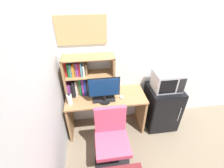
{
  "coord_description": "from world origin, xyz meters",
  "views": [
    {
      "loc": [
        -1.07,
        -2.31,
        2.37
      ],
      "look_at": [
        -0.79,
        -0.3,
        1.01
      ],
      "focal_mm": 24.9,
      "sensor_mm": 36.0,
      "label": 1
    }
  ],
  "objects": [
    {
      "name": "keyboard",
      "position": [
        -0.93,
        -0.37,
        0.77
      ],
      "size": [
        0.36,
        0.15,
        0.02
      ],
      "primitive_type": "cube",
      "color": "black",
      "rests_on": "desk"
    },
    {
      "name": "wall_corkboard",
      "position": [
        -1.19,
        -0.01,
        1.78
      ],
      "size": [
        0.73,
        0.02,
        0.42
      ],
      "primitive_type": "cube",
      "color": "tan"
    },
    {
      "name": "desk",
      "position": [
        -0.89,
        -0.28,
        0.53
      ],
      "size": [
        1.32,
        0.55,
        0.76
      ],
      "color": "#997047",
      "rests_on": "ground_plane"
    },
    {
      "name": "monitor",
      "position": [
        -0.92,
        -0.41,
        1.01
      ],
      "size": [
        0.48,
        0.19,
        0.44
      ],
      "color": "black",
      "rests_on": "desk"
    },
    {
      "name": "desk_chair",
      "position": [
        -0.88,
        -0.92,
        0.41
      ],
      "size": [
        0.54,
        0.54,
        0.95
      ],
      "color": "black",
      "rests_on": "ground_plane"
    },
    {
      "name": "wall_left",
      "position": [
        -1.62,
        -1.6,
        1.3
      ],
      "size": [
        0.04,
        4.4,
        2.6
      ],
      "primitive_type": "cube",
      "color": "silver",
      "rests_on": "ground_plane"
    },
    {
      "name": "wall_back",
      "position": [
        0.4,
        0.02,
        1.3
      ],
      "size": [
        6.4,
        0.04,
        2.6
      ],
      "primitive_type": "cube",
      "color": "silver",
      "rests_on": "ground_plane"
    },
    {
      "name": "mini_fridge",
      "position": [
        0.14,
        -0.29,
        0.41
      ],
      "size": [
        0.56,
        0.56,
        0.83
      ],
      "color": "black",
      "rests_on": "ground_plane"
    },
    {
      "name": "computer_mouse",
      "position": [
        -0.64,
        -0.35,
        0.78
      ],
      "size": [
        0.06,
        0.09,
        0.03
      ],
      "primitive_type": "ellipsoid",
      "color": "silver",
      "rests_on": "desk"
    },
    {
      "name": "hutch_bookshelf",
      "position": [
        -1.24,
        -0.13,
        1.08
      ],
      "size": [
        0.79,
        0.29,
        0.67
      ],
      "color": "#997047",
      "rests_on": "desk"
    },
    {
      "name": "microwave",
      "position": [
        0.14,
        -0.29,
        0.98
      ],
      "size": [
        0.46,
        0.35,
        0.32
      ],
      "color": "#ADADB2",
      "rests_on": "mini_fridge"
    },
    {
      "name": "water_bottle",
      "position": [
        -1.46,
        -0.39,
        0.85
      ],
      "size": [
        0.08,
        0.08,
        0.19
      ],
      "color": "silver",
      "rests_on": "desk"
    }
  ]
}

